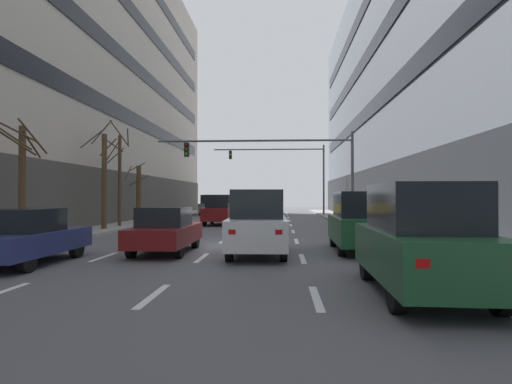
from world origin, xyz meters
name	(u,v)px	position (x,y,z in m)	size (l,w,h in m)	color
ground_plane	(216,246)	(0.00, 0.00, 0.00)	(120.00, 120.00, 0.00)	#515156
sidewalk_left	(27,243)	(-7.57, 0.00, 0.07)	(2.54, 80.00, 0.14)	gray
sidewalk_right	(417,246)	(7.57, 0.00, 0.07)	(2.54, 80.00, 0.14)	gray
lane_stripe_l1_s3	(104,257)	(-3.15, -3.00, 0.00)	(0.16, 2.00, 0.01)	silver
lane_stripe_l1_s4	(152,240)	(-3.15, 2.00, 0.00)	(0.16, 2.00, 0.01)	silver
lane_stripe_l1_s5	(180,231)	(-3.15, 7.00, 0.00)	(0.16, 2.00, 0.01)	silver
lane_stripe_l1_s6	(198,225)	(-3.15, 12.00, 0.00)	(0.16, 2.00, 0.01)	silver
lane_stripe_l1_s7	(210,220)	(-3.15, 17.00, 0.00)	(0.16, 2.00, 0.01)	silver
lane_stripe_l1_s8	(219,217)	(-3.15, 22.00, 0.00)	(0.16, 2.00, 0.01)	silver
lane_stripe_l1_s9	(226,215)	(-3.15, 27.00, 0.00)	(0.16, 2.00, 0.01)	silver
lane_stripe_l1_s10	(232,213)	(-3.15, 32.00, 0.00)	(0.16, 2.00, 0.01)	silver
lane_stripe_l2_s2	(153,296)	(0.00, -8.00, 0.00)	(0.16, 2.00, 0.01)	silver
lane_stripe_l2_s3	(202,258)	(0.00, -3.00, 0.00)	(0.16, 2.00, 0.01)	silver
lane_stripe_l2_s4	(224,241)	(0.00, 2.00, 0.00)	(0.16, 2.00, 0.01)	silver
lane_stripe_l2_s5	(236,231)	(0.00, 7.00, 0.00)	(0.16, 2.00, 0.01)	silver
lane_stripe_l2_s6	(244,225)	(0.00, 12.00, 0.00)	(0.16, 2.00, 0.01)	silver
lane_stripe_l2_s7	(249,221)	(0.00, 17.00, 0.00)	(0.16, 2.00, 0.01)	silver
lane_stripe_l2_s8	(254,217)	(0.00, 22.00, 0.00)	(0.16, 2.00, 0.01)	silver
lane_stripe_l2_s9	(257,215)	(0.00, 27.00, 0.00)	(0.16, 2.00, 0.01)	silver
lane_stripe_l2_s10	(259,213)	(0.00, 32.00, 0.00)	(0.16, 2.00, 0.01)	silver
lane_stripe_l3_s2	(316,298)	(3.15, -8.00, 0.00)	(0.16, 2.00, 0.01)	silver
lane_stripe_l3_s3	(302,259)	(3.15, -3.00, 0.00)	(0.16, 2.00, 0.01)	silver
lane_stripe_l3_s4	(296,241)	(3.15, 2.00, 0.00)	(0.16, 2.00, 0.01)	silver
lane_stripe_l3_s5	(293,231)	(3.15, 7.00, 0.00)	(0.16, 2.00, 0.01)	silver
lane_stripe_l3_s6	(291,225)	(3.15, 12.00, 0.00)	(0.16, 2.00, 0.01)	silver
lane_stripe_l3_s7	(289,221)	(3.15, 17.00, 0.00)	(0.16, 2.00, 0.01)	silver
lane_stripe_l3_s8	(288,217)	(3.15, 22.00, 0.00)	(0.16, 2.00, 0.01)	silver
lane_stripe_l3_s9	(287,215)	(3.15, 27.00, 0.00)	(0.16, 2.00, 0.01)	silver
lane_stripe_l3_s10	(287,213)	(3.15, 32.00, 0.00)	(0.16, 2.00, 0.01)	silver
car_driving_0	(220,210)	(-1.67, 12.13, 1.01)	(1.85, 4.24, 2.03)	black
taxi_driving_1	(273,205)	(1.68, 26.49, 1.06)	(1.87, 4.41, 2.31)	black
car_driving_2	(210,205)	(-4.73, 26.18, 1.03)	(1.95, 4.34, 2.07)	black
car_driving_3	(258,223)	(1.72, -2.25, 1.06)	(1.97, 4.47, 2.14)	black
taxi_driving_4	(242,205)	(-1.43, 25.89, 1.08)	(1.94, 4.52, 2.36)	black
car_driving_5	(166,230)	(-1.46, -1.90, 0.77)	(1.78, 4.19, 1.57)	black
car_driving_6	(27,237)	(-4.71, -4.56, 0.78)	(1.79, 4.24, 1.59)	black
car_parked_0	(422,239)	(5.25, -7.59, 1.09)	(2.00, 4.56, 2.19)	black
car_parked_1	(360,222)	(5.25, -1.11, 1.04)	(1.91, 4.37, 2.09)	black
traffic_signal_0	(285,159)	(2.71, 8.89, 4.17)	(11.73, 0.35, 5.63)	#4C4C51
traffic_signal_1	(290,165)	(3.35, 25.34, 5.01)	(10.94, 0.35, 6.84)	#4C4C51
street_tree_0	(138,193)	(-7.34, 12.29, 2.17)	(1.34, 1.65, 4.19)	#4C3823
street_tree_1	(22,179)	(-7.28, -0.80, 2.57)	(1.77, 1.29, 4.63)	#4C3823
street_tree_2	(119,175)	(-7.33, 8.84, 3.21)	(1.61, 1.80, 6.33)	#4C3823
street_tree_3	(104,179)	(-7.34, 6.65, 2.90)	(1.69, 1.65, 6.18)	#4C3823
pedestrian_0	(400,216)	(7.57, 2.19, 1.10)	(0.37, 0.43, 1.65)	brown
pedestrian_1	(359,211)	(7.46, 10.86, 1.01)	(0.22, 0.53, 1.53)	black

